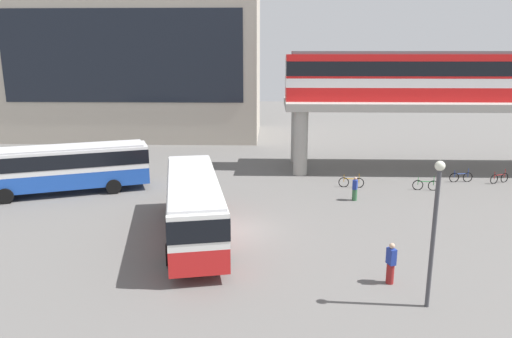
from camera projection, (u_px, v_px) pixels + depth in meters
name	position (u px, v px, depth m)	size (l,w,h in m)	color
ground_plane	(245.00, 181.00, 35.09)	(120.00, 120.00, 0.00)	#605E5B
station_building	(140.00, 63.00, 53.57)	(27.10, 13.34, 16.34)	#B2A899
elevated_platform	(451.00, 111.00, 37.81)	(26.63, 6.21, 5.60)	#9E9B93
train	(432.00, 76.00, 37.19)	(23.07, 2.96, 3.84)	red
bus_main	(193.00, 201.00, 23.94)	(4.70, 11.33, 3.22)	red
bus_secondary	(64.00, 165.00, 31.68)	(11.22, 6.32, 3.22)	#1E4CB2
bicycle_orange	(351.00, 182.00, 33.46)	(1.79, 0.26, 1.04)	black
bicycle_green	(426.00, 185.00, 32.75)	(1.79, 0.23, 1.04)	black
bicycle_red	(499.00, 178.00, 34.55)	(1.65, 0.80, 1.04)	black
bicycle_blue	(461.00, 177.00, 34.86)	(1.78, 0.28, 1.04)	black
pedestrian_near_building	(391.00, 264.00, 19.35)	(0.38, 0.46, 1.77)	maroon
pedestrian_walking_across	(355.00, 189.00, 30.39)	(0.39, 0.47, 1.57)	#33663F
lamp_post	(435.00, 222.00, 16.95)	(0.36, 0.36, 5.63)	#3F3F44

